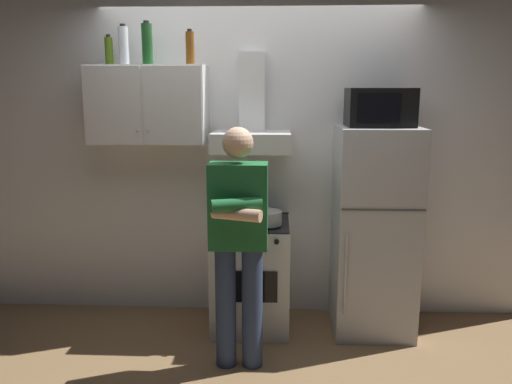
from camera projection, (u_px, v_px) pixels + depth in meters
name	position (u px, v px, depth m)	size (l,w,h in m)	color
ground_plane	(256.00, 340.00, 3.82)	(7.00, 7.00, 0.00)	olive
back_wall_tiled	(259.00, 154.00, 4.13)	(4.80, 0.10, 2.70)	white
upper_cabinet	(148.00, 105.00, 3.87)	(0.90, 0.37, 0.60)	silver
stove_oven	(251.00, 274.00, 3.98)	(0.60, 0.62, 0.87)	white
range_hood	(252.00, 125.00, 3.87)	(0.60, 0.44, 0.75)	white
refrigerator	(374.00, 231.00, 3.86)	(0.60, 0.62, 1.60)	silver
microwave	(380.00, 107.00, 3.69)	(0.48, 0.37, 0.28)	black
person_standing	(238.00, 240.00, 3.29)	(0.38, 0.33, 1.64)	navy
cooking_pot	(267.00, 218.00, 3.76)	(0.32, 0.22, 0.10)	#B7BABF
bottle_wine_green	(147.00, 44.00, 3.76)	(0.08, 0.08, 0.32)	#19471E
bottle_beer_brown	(190.00, 48.00, 3.76)	(0.06, 0.06, 0.26)	brown
bottle_vodka_clear	(124.00, 46.00, 3.79)	(0.07, 0.07, 0.30)	silver
bottle_olive_oil	(109.00, 51.00, 3.81)	(0.06, 0.06, 0.23)	#4C6B19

